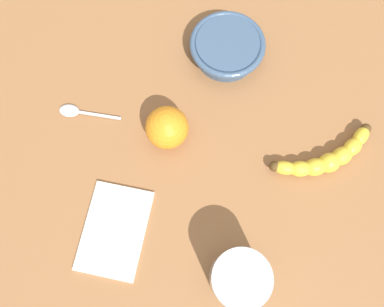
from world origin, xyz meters
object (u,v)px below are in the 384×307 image
object	(u,v)px
banana	(327,158)
ceramic_bowl	(227,47)
smoothie_glass	(239,278)
teaspoon	(73,111)
orange_fruit	(167,128)

from	to	relation	value
banana	ceramic_bowl	xyz separation A→B (cm)	(5.58, 25.71, 0.86)
smoothie_glass	teaspoon	distance (cm)	40.06
smoothie_glass	teaspoon	size ratio (longest dim) A/B	0.85
smoothie_glass	ceramic_bowl	size ratio (longest dim) A/B	0.65
smoothie_glass	orange_fruit	distance (cm)	26.43
smoothie_glass	ceramic_bowl	xyz separation A→B (cm)	(30.43, 25.72, -1.86)
banana	orange_fruit	xyz separation A→B (cm)	(-13.37, 23.78, 1.99)
banana	teaspoon	distance (cm)	44.80
banana	ceramic_bowl	distance (cm)	26.32
smoothie_glass	ceramic_bowl	bearing A→B (deg)	40.21
teaspoon	banana	bearing A→B (deg)	177.75
banana	ceramic_bowl	bearing A→B (deg)	105.77
orange_fruit	teaspoon	xyz separation A→B (cm)	(-7.47, 15.86, -3.25)
orange_fruit	teaspoon	distance (cm)	17.83
teaspoon	ceramic_bowl	bearing A→B (deg)	-147.78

